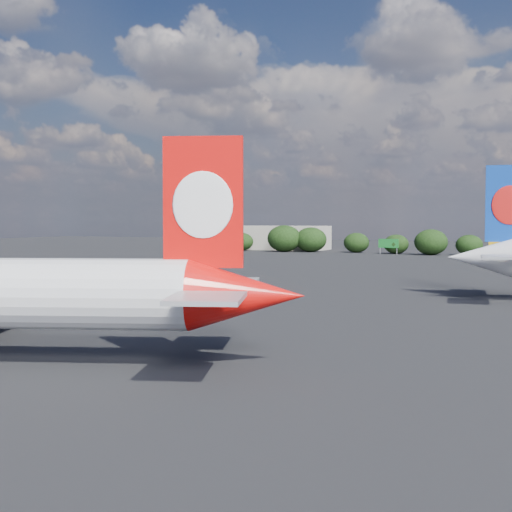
% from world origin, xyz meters
% --- Properties ---
extents(ground, '(500.00, 500.00, 0.00)m').
position_xyz_m(ground, '(0.00, 60.00, 0.00)').
color(ground, black).
rests_on(ground, ground).
extents(terminal_building, '(42.00, 16.00, 8.00)m').
position_xyz_m(terminal_building, '(-65.00, 192.00, 4.00)').
color(terminal_building, '#9D9587').
rests_on(terminal_building, ground).
extents(highway_sign, '(6.00, 0.30, 4.50)m').
position_xyz_m(highway_sign, '(-18.00, 176.00, 3.13)').
color(highway_sign, '#146422').
rests_on(highway_sign, ground).
extents(billboard_yellow, '(5.00, 0.30, 5.50)m').
position_xyz_m(billboard_yellow, '(12.00, 182.00, 3.87)').
color(billboard_yellow, yellow).
rests_on(billboard_yellow, ground).
extents(horizon_treeline, '(203.73, 14.19, 8.68)m').
position_xyz_m(horizon_treeline, '(-1.72, 179.42, 3.79)').
color(horizon_treeline, black).
rests_on(horizon_treeline, ground).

